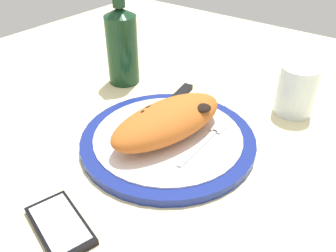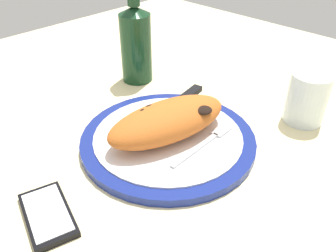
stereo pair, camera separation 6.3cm
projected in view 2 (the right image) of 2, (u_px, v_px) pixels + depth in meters
ground_plane at (168, 149)px, 65.99cm from camera, size 150.00×150.00×3.00cm
plate at (168, 139)px, 64.65cm from camera, size 32.04×32.04×1.83cm
calzone at (170, 122)px, 61.99cm from camera, size 25.03×14.75×6.27cm
fork at (207, 141)px, 62.19cm from camera, size 16.24×2.34×0.40cm
knife at (178, 104)px, 72.20cm from camera, size 24.68×6.17×1.20cm
smartphone at (49, 216)px, 49.95cm from camera, size 8.98×12.62×1.16cm
water_glass at (306, 101)px, 69.05cm from camera, size 7.78×7.78×10.27cm
wine_bottle at (136, 42)px, 81.42cm from camera, size 7.28×7.28×24.02cm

